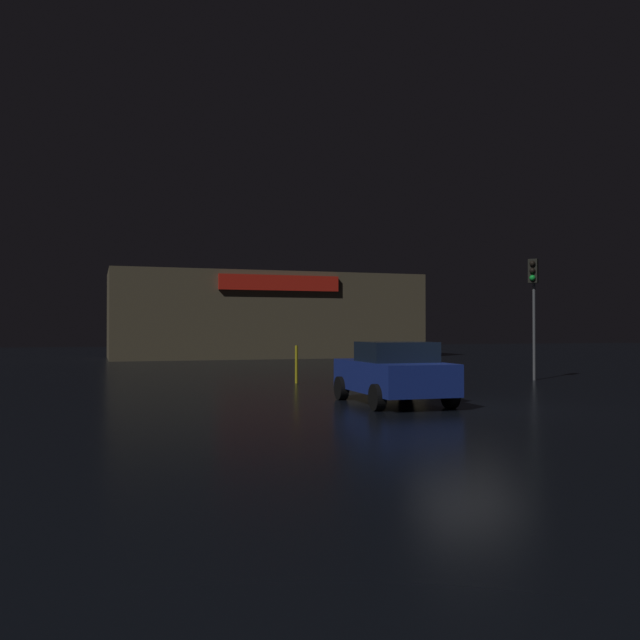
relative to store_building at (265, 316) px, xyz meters
name	(u,v)px	position (x,y,z in m)	size (l,w,h in m)	color
ground_plane	(468,408)	(-2.39, -29.82, -2.70)	(120.00, 120.00, 0.00)	black
store_building	(265,316)	(0.00, 0.00, 0.00)	(19.72, 7.55, 5.40)	brown
traffic_signal_opposite	(533,286)	(4.21, -23.08, 0.65)	(0.42, 0.42, 4.33)	#595B60
car_near	(393,373)	(-3.70, -28.53, -1.94)	(2.11, 3.85, 1.52)	navy
bollard_kerb_a	(296,364)	(-4.17, -21.67, -2.07)	(0.10, 0.10, 1.28)	gold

